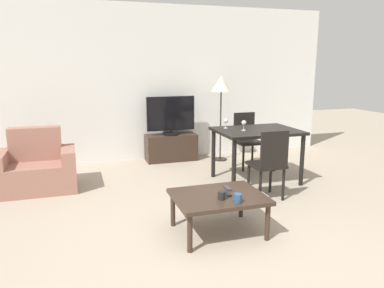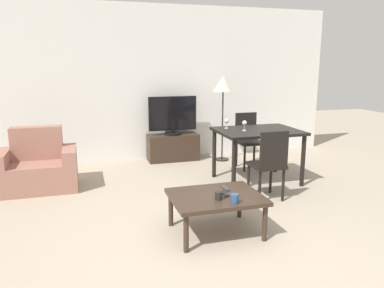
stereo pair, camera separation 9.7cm
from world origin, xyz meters
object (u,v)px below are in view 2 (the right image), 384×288
remote_secondary (225,188)px  wine_glass_left (244,124)px  floor_lamp (223,88)px  dining_table (258,137)px  cup_colored_far (235,199)px  coffee_table (216,199)px  remote_primary (225,194)px  armchair (38,168)px  tv_stand (173,147)px  tv (173,116)px  dining_chair_far (248,137)px  dining_chair_near (269,162)px  cup_white_near (219,196)px  wine_glass_center (227,122)px

remote_secondary → wine_glass_left: bearing=58.5°
floor_lamp → dining_table: bearing=-88.4°
remote_secondary → cup_colored_far: 0.40m
coffee_table → cup_colored_far: bearing=-69.7°
dining_table → remote_secondary: (-1.01, -1.30, -0.25)m
coffee_table → remote_primary: 0.10m
wine_glass_left → coffee_table: bearing=-123.5°
armchair → cup_colored_far: size_ratio=11.81×
tv_stand → tv: (-0.00, -0.00, 0.57)m
armchair → coffee_table: size_ratio=1.15×
remote_primary → dining_chair_far: bearing=59.9°
armchair → remote_secondary: bearing=-42.4°
dining_chair_near → dining_chair_far: 1.55m
remote_primary → coffee_table: bearing=167.8°
tv → dining_chair_far: bearing=-36.3°
coffee_table → dining_chair_near: (0.96, 0.69, 0.14)m
tv → coffee_table: (-0.28, -2.99, -0.44)m
armchair → remote_primary: 2.81m
tv_stand → coffee_table: bearing=-95.4°
tv → coffee_table: bearing=-95.4°
armchair → remote_secondary: 2.75m
tv_stand → wine_glass_left: wine_glass_left is taller
tv_stand → cup_colored_far: (-0.19, -3.24, 0.22)m
cup_white_near → cup_colored_far: 0.17m
remote_primary → remote_secondary: size_ratio=1.00×
floor_lamp → wine_glass_center: 1.20m
dining_chair_far → wine_glass_center: wine_glass_center is taller
tv → wine_glass_left: bearing=-66.9°
coffee_table → remote_primary: (0.09, -0.02, 0.06)m
armchair → coffee_table: bearing=-46.8°
armchair → floor_lamp: 3.25m
dining_chair_far → cup_colored_far: bearing=-117.5°
coffee_table → dining_chair_far: size_ratio=1.00×
dining_chair_far → cup_colored_far: (-1.27, -2.44, -0.05)m
dining_table → dining_chair_near: size_ratio=1.29×
tv → remote_secondary: (-0.13, -2.85, -0.39)m
tv → cup_colored_far: tv is taller
tv_stand → remote_primary: (-0.20, -3.01, 0.18)m
coffee_table → remote_primary: remote_primary is taller
coffee_table → dining_table: (1.16, 1.44, 0.31)m
dining_chair_near → wine_glass_left: 0.82m
floor_lamp → remote_secondary: (-0.97, -2.60, -0.87)m
dining_chair_far → cup_colored_far: dining_chair_far is taller
floor_lamp → remote_primary: size_ratio=9.93×
tv_stand → armchair: bearing=-155.2°
tv_stand → remote_secondary: 2.86m
coffee_table → dining_chair_far: (1.37, 2.19, 0.14)m
dining_chair_near → tv_stand: bearing=106.4°
tv_stand → dining_table: dining_table is taller
coffee_table → floor_lamp: size_ratio=0.61×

